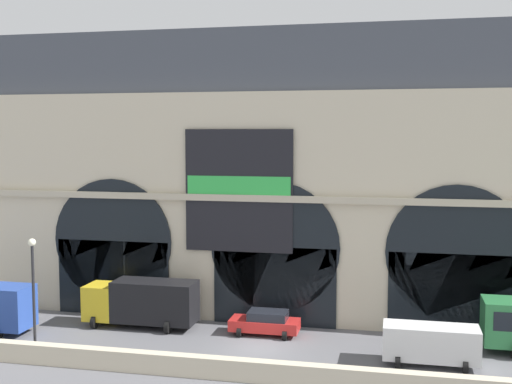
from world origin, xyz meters
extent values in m
plane|color=slate|center=(0.00, 0.00, 0.00)|extent=(200.00, 200.00, 0.00)
cube|color=beige|center=(0.00, -4.99, 0.56)|extent=(90.00, 0.70, 1.12)
cube|color=beige|center=(0.00, 7.16, 7.78)|extent=(48.60, 4.31, 15.56)
cube|color=#424751|center=(0.00, 7.46, 17.71)|extent=(48.60, 3.71, 4.30)
cube|color=black|center=(-11.57, 4.95, 2.65)|extent=(8.28, 0.20, 5.30)
cylinder|color=black|center=(-11.57, 4.95, 5.30)|extent=(8.71, 0.20, 8.71)
cube|color=black|center=(0.00, 4.95, 2.65)|extent=(8.28, 0.20, 5.30)
cylinder|color=black|center=(0.00, 4.95, 5.30)|extent=(8.71, 0.20, 8.71)
cube|color=black|center=(11.57, 4.95, 2.65)|extent=(8.28, 0.20, 5.30)
cylinder|color=black|center=(11.57, 4.95, 5.30)|extent=(8.71, 0.20, 8.71)
cube|color=black|center=(-2.41, 4.83, 9.00)|extent=(7.33, 0.12, 8.18)
cube|color=green|center=(-2.41, 4.75, 9.30)|extent=(7.04, 0.04, 1.37)
cube|color=#C0B49A|center=(0.00, 4.85, 8.53)|extent=(48.60, 0.50, 0.44)
cylinder|color=black|center=(-16.31, 0.40, 0.42)|extent=(0.28, 0.84, 0.84)
cube|color=gold|center=(-11.33, 2.68, 1.57)|extent=(2.00, 2.30, 2.30)
cube|color=black|center=(-7.58, 2.68, 1.77)|extent=(5.50, 2.30, 2.70)
cylinder|color=black|center=(-11.43, 1.65, 0.42)|extent=(0.28, 0.84, 0.84)
cylinder|color=black|center=(-11.43, 3.72, 0.42)|extent=(0.28, 0.84, 0.84)
cylinder|color=black|center=(-6.33, 1.65, 0.42)|extent=(0.28, 0.84, 0.84)
cylinder|color=black|center=(-6.33, 3.72, 0.42)|extent=(0.28, 0.84, 0.84)
cube|color=red|center=(-0.21, 2.76, 0.65)|extent=(4.40, 1.80, 0.70)
cube|color=black|center=(0.01, 2.76, 1.27)|extent=(2.46, 1.62, 0.55)
cylinder|color=black|center=(-1.66, 1.95, 0.30)|extent=(0.28, 0.60, 0.60)
cylinder|color=black|center=(-1.66, 3.57, 0.30)|extent=(0.28, 0.60, 0.60)
cylinder|color=black|center=(1.24, 1.95, 0.30)|extent=(0.28, 0.60, 0.60)
cylinder|color=black|center=(1.24, 3.57, 0.30)|extent=(0.28, 0.60, 0.60)
cube|color=white|center=(9.87, -0.54, 1.27)|extent=(5.20, 2.00, 1.86)
cylinder|color=black|center=(8.10, -1.44, 0.34)|extent=(0.28, 0.68, 0.68)
cylinder|color=black|center=(8.10, 0.36, 0.34)|extent=(0.28, 0.68, 0.68)
cylinder|color=black|center=(11.64, -1.44, 0.34)|extent=(0.28, 0.68, 0.68)
cylinder|color=black|center=(11.64, 0.36, 0.34)|extent=(0.28, 0.68, 0.68)
cylinder|color=black|center=(14.59, 3.73, 0.50)|extent=(0.28, 1.00, 1.00)
cylinder|color=black|center=(-12.20, -4.19, 3.25)|extent=(0.16, 0.16, 6.50)
sphere|color=#F2EDCC|center=(-12.20, -4.19, 6.68)|extent=(0.44, 0.44, 0.44)
camera|label=1|loc=(7.89, -36.62, 12.80)|focal=45.32mm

